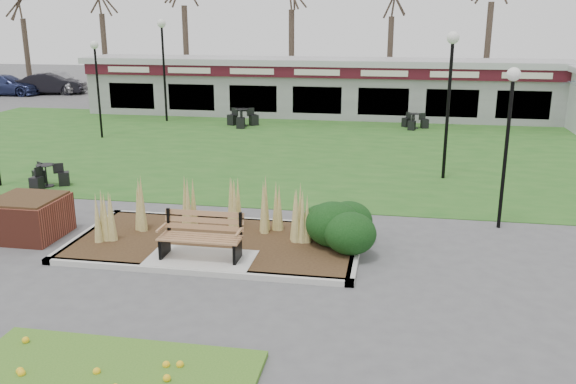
% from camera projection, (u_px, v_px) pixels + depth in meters
% --- Properties ---
extents(ground, '(100.00, 100.00, 0.00)m').
position_uv_depth(ground, '(199.00, 266.00, 12.45)').
color(ground, '#515154').
rests_on(ground, ground).
extents(lawn, '(34.00, 16.00, 0.02)m').
position_uv_depth(lawn, '(295.00, 147.00, 23.80)').
color(lawn, '#245B1D').
rests_on(lawn, ground).
extents(planting_bed, '(6.75, 3.40, 1.27)m').
position_uv_depth(planting_bed, '(273.00, 231.00, 13.41)').
color(planting_bed, '#362315').
rests_on(planting_bed, ground).
extents(park_bench, '(1.70, 0.66, 0.93)m').
position_uv_depth(park_bench, '(202.00, 235.00, 12.52)').
color(park_bench, '#9D6F47').
rests_on(park_bench, ground).
extents(brick_planter, '(1.50, 1.50, 0.95)m').
position_uv_depth(brick_planter, '(28.00, 217.00, 14.00)').
color(brick_planter, brown).
rests_on(brick_planter, ground).
extents(food_pavilion, '(24.60, 3.40, 2.90)m').
position_uv_depth(food_pavilion, '(321.00, 87.00, 30.93)').
color(food_pavilion, gray).
rests_on(food_pavilion, ground).
extents(lamp_post_near_right, '(0.32, 0.32, 3.82)m').
position_uv_depth(lamp_post_near_right, '(510.00, 113.00, 13.97)').
color(lamp_post_near_right, black).
rests_on(lamp_post_near_right, ground).
extents(lamp_post_mid_left, '(0.33, 0.33, 3.99)m').
position_uv_depth(lamp_post_mid_left, '(96.00, 68.00, 24.86)').
color(lamp_post_mid_left, black).
rests_on(lamp_post_mid_left, ground).
extents(lamp_post_mid_right, '(0.37, 0.37, 4.50)m').
position_uv_depth(lamp_post_mid_right, '(451.00, 73.00, 18.29)').
color(lamp_post_mid_right, black).
rests_on(lamp_post_mid_right, ground).
extents(lamp_post_far_left, '(0.40, 0.40, 4.81)m').
position_uv_depth(lamp_post_far_left, '(163.00, 48.00, 28.77)').
color(lamp_post_far_left, black).
rests_on(lamp_post_far_left, ground).
extents(bistro_set_a, '(1.26, 1.13, 0.67)m').
position_uv_depth(bistro_set_a, '(47.00, 179.00, 18.18)').
color(bistro_set_a, black).
rests_on(bistro_set_a, ground).
extents(bistro_set_c, '(1.49, 1.38, 0.80)m').
position_uv_depth(bistro_set_c, '(242.00, 120.00, 28.24)').
color(bistro_set_c, black).
rests_on(bistro_set_c, ground).
extents(bistro_set_d, '(1.23, 1.22, 0.67)m').
position_uv_depth(bistro_set_d, '(414.00, 123.00, 27.68)').
color(bistro_set_d, black).
rests_on(bistro_set_d, ground).
extents(car_silver, '(4.78, 3.28, 1.51)m').
position_uv_depth(car_silver, '(58.00, 81.00, 40.79)').
color(car_silver, '#B5B5BA').
rests_on(car_silver, ground).
extents(car_black, '(4.40, 2.44, 1.37)m').
position_uv_depth(car_black, '(51.00, 84.00, 39.89)').
color(car_black, black).
rests_on(car_black, ground).
extents(car_blue, '(4.61, 2.12, 1.30)m').
position_uv_depth(car_blue, '(6.00, 85.00, 39.49)').
color(car_blue, navy).
rests_on(car_blue, ground).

